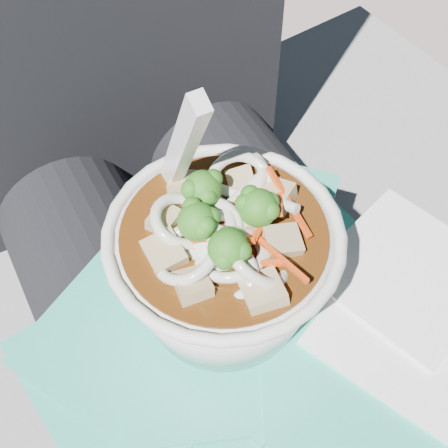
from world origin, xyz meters
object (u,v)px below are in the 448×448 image
stone_ledge (185,354)px  lap (242,352)px  person_body (195,258)px  plastic_bag (260,320)px  udon_bowl (224,259)px

stone_ledge → lap: 0.33m
stone_ledge → lap: lap is taller
person_body → plastic_bag: size_ratio=2.64×
lap → person_body: size_ratio=0.49×
udon_bowl → stone_ledge: bearing=84.5°
person_body → plastic_bag: (0.01, -0.11, 0.05)m
plastic_bag → udon_bowl: size_ratio=1.79×
stone_ledge → udon_bowl: udon_bowl is taller
plastic_bag → stone_ledge: bearing=92.0°
udon_bowl → lap: bearing=-37.0°
stone_ledge → person_body: person_body is taller
person_body → plastic_bag: bearing=-87.0°
stone_ledge → person_body: bearing=-90.0°
lap → udon_bowl: (-0.01, 0.01, 0.15)m
person_body → udon_bowl: (-0.01, -0.08, 0.12)m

